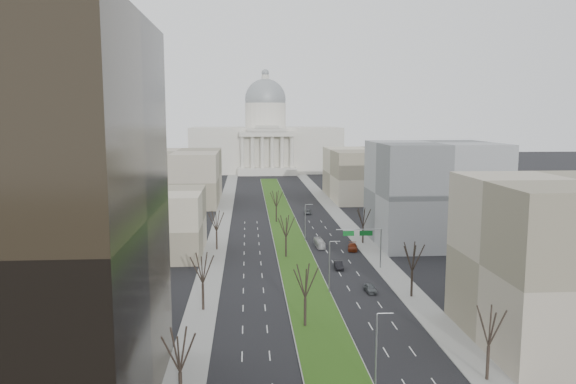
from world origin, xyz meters
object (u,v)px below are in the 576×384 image
car_red (353,247)px  car_grey_far (308,212)px  box_van (319,243)px  car_black (339,265)px  car_grey_near (370,288)px

car_red → car_grey_far: bearing=106.0°
car_red → box_van: size_ratio=0.75×
car_black → box_van: box_van is taller
car_grey_far → car_red: bearing=-78.8°
car_black → car_grey_far: car_black is taller
car_red → box_van: bearing=163.8°
car_red → car_grey_far: car_red is taller
car_grey_near → car_grey_far: size_ratio=0.90×
car_grey_near → car_black: (-3.03, 15.29, 0.06)m
car_grey_near → car_grey_far: bearing=88.0°
box_van → car_grey_far: bearing=85.0°
car_black → car_red: car_red is taller
car_grey_near → car_black: 15.58m
car_red → box_van: box_van is taller
car_grey_near → box_van: size_ratio=0.58×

